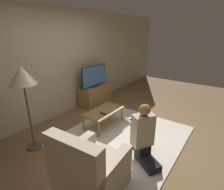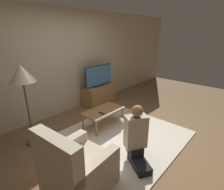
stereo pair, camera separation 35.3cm
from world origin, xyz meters
name	(u,v)px [view 1 (the left image)]	position (x,y,z in m)	size (l,w,h in m)	color
ground_plane	(124,136)	(0.00, 0.00, 0.00)	(10.00, 10.00, 0.00)	brown
wall_back	(57,64)	(0.00, 1.93, 1.30)	(10.00, 0.06, 2.60)	tan
rug	(124,136)	(0.00, 0.00, 0.01)	(2.40, 2.19, 0.02)	beige
tv_stand	(95,95)	(0.97, 1.62, 0.27)	(0.97, 0.46, 0.54)	olive
tv	(94,76)	(0.97, 1.62, 0.84)	(0.98, 0.08, 0.60)	black
coffee_table	(104,112)	(0.09, 0.59, 0.35)	(0.92, 0.50, 0.39)	olive
floor_lamp	(23,79)	(-1.27, 1.16, 1.30)	(0.44, 0.44, 1.51)	#4C4233
armchair	(91,173)	(-1.36, -0.35, 0.31)	(0.85, 0.81, 0.96)	#B7A88E
person_kneeling	(143,134)	(-0.38, -0.60, 0.48)	(0.64, 0.83, 0.98)	black
remote	(103,114)	(-0.06, 0.49, 0.40)	(0.04, 0.15, 0.02)	black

